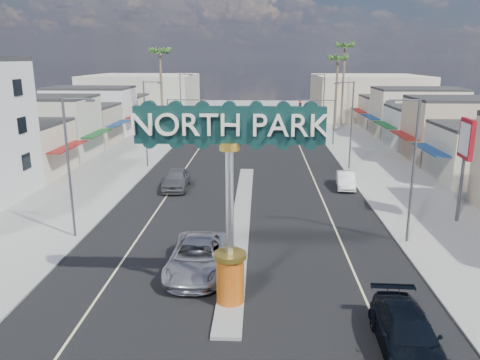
# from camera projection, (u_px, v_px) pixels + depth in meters

# --- Properties ---
(ground) EXTENTS (160.00, 160.00, 0.00)m
(ground) POSITION_uv_depth(u_px,v_px,m) (247.00, 168.00, 49.20)
(ground) COLOR gray
(ground) RESTS_ON ground
(road) EXTENTS (20.00, 120.00, 0.01)m
(road) POSITION_uv_depth(u_px,v_px,m) (247.00, 168.00, 49.20)
(road) COLOR black
(road) RESTS_ON ground
(median_island) EXTENTS (1.30, 30.00, 0.16)m
(median_island) POSITION_uv_depth(u_px,v_px,m) (241.00, 218.00, 33.72)
(median_island) COLOR gray
(median_island) RESTS_ON ground
(sidewalk_left) EXTENTS (8.00, 120.00, 0.12)m
(sidewalk_left) POSITION_uv_depth(u_px,v_px,m) (116.00, 166.00, 49.78)
(sidewalk_left) COLOR gray
(sidewalk_left) RESTS_ON ground
(sidewalk_right) EXTENTS (8.00, 120.00, 0.12)m
(sidewalk_right) POSITION_uv_depth(u_px,v_px,m) (382.00, 169.00, 48.59)
(sidewalk_right) COLOR gray
(sidewalk_right) RESTS_ON ground
(storefront_row_left) EXTENTS (12.00, 42.00, 6.00)m
(storefront_row_left) POSITION_uv_depth(u_px,v_px,m) (70.00, 122.00, 62.01)
(storefront_row_left) COLOR beige
(storefront_row_left) RESTS_ON ground
(storefront_row_right) EXTENTS (12.00, 42.00, 6.00)m
(storefront_row_right) POSITION_uv_depth(u_px,v_px,m) (437.00, 124.00, 59.98)
(storefront_row_right) COLOR #B7B29E
(storefront_row_right) RESTS_ON ground
(backdrop_far_left) EXTENTS (20.00, 20.00, 8.00)m
(backdrop_far_left) POSITION_uv_depth(u_px,v_px,m) (143.00, 95.00, 92.59)
(backdrop_far_left) COLOR #B7B29E
(backdrop_far_left) RESTS_ON ground
(backdrop_far_right) EXTENTS (20.00, 20.00, 8.00)m
(backdrop_far_right) POSITION_uv_depth(u_px,v_px,m) (367.00, 96.00, 90.73)
(backdrop_far_right) COLOR beige
(backdrop_far_right) RESTS_ON ground
(gateway_sign) EXTENTS (8.20, 1.50, 9.15)m
(gateway_sign) POSITION_uv_depth(u_px,v_px,m) (230.00, 183.00, 20.62)
(gateway_sign) COLOR red
(gateway_sign) RESTS_ON median_island
(traffic_signal_left) EXTENTS (5.09, 0.45, 6.00)m
(traffic_signal_left) POSITION_uv_depth(u_px,v_px,m) (181.00, 112.00, 62.02)
(traffic_signal_left) COLOR #47474C
(traffic_signal_left) RESTS_ON ground
(traffic_signal_right) EXTENTS (5.09, 0.45, 6.00)m
(traffic_signal_right) POSITION_uv_depth(u_px,v_px,m) (320.00, 113.00, 61.24)
(traffic_signal_right) COLOR #47474C
(traffic_signal_right) RESTS_ON ground
(streetlight_l_near) EXTENTS (2.03, 0.22, 9.00)m
(streetlight_l_near) POSITION_uv_depth(u_px,v_px,m) (71.00, 161.00, 29.03)
(streetlight_l_near) COLOR #47474C
(streetlight_l_near) RESTS_ON ground
(streetlight_l_mid) EXTENTS (2.03, 0.22, 9.00)m
(streetlight_l_mid) POSITION_uv_depth(u_px,v_px,m) (147.00, 120.00, 48.35)
(streetlight_l_mid) COLOR #47474C
(streetlight_l_mid) RESTS_ON ground
(streetlight_l_far) EXTENTS (2.03, 0.22, 9.00)m
(streetlight_l_far) POSITION_uv_depth(u_px,v_px,m) (182.00, 101.00, 69.61)
(streetlight_l_far) COLOR #47474C
(streetlight_l_far) RESTS_ON ground
(streetlight_r_near) EXTENTS (2.03, 0.22, 9.00)m
(streetlight_r_near) POSITION_uv_depth(u_px,v_px,m) (411.00, 164.00, 28.14)
(streetlight_r_near) COLOR #47474C
(streetlight_r_near) RESTS_ON ground
(streetlight_r_mid) EXTENTS (2.03, 0.22, 9.00)m
(streetlight_r_mid) POSITION_uv_depth(u_px,v_px,m) (350.00, 121.00, 47.47)
(streetlight_r_mid) COLOR #47474C
(streetlight_r_mid) RESTS_ON ground
(streetlight_r_far) EXTENTS (2.03, 0.22, 9.00)m
(streetlight_r_far) POSITION_uv_depth(u_px,v_px,m) (323.00, 101.00, 68.72)
(streetlight_r_far) COLOR #47474C
(streetlight_r_far) RESTS_ON ground
(palm_left_far) EXTENTS (2.60, 2.60, 13.10)m
(palm_left_far) POSITION_uv_depth(u_px,v_px,m) (160.00, 56.00, 66.15)
(palm_left_far) COLOR brown
(palm_left_far) RESTS_ON ground
(palm_right_mid) EXTENTS (2.60, 2.60, 12.10)m
(palm_right_mid) POSITION_uv_depth(u_px,v_px,m) (338.00, 62.00, 71.07)
(palm_right_mid) COLOR brown
(palm_right_mid) RESTS_ON ground
(palm_right_far) EXTENTS (2.60, 2.60, 14.10)m
(palm_right_far) POSITION_uv_depth(u_px,v_px,m) (345.00, 51.00, 76.33)
(palm_right_far) COLOR brown
(palm_right_far) RESTS_ON ground
(suv_left) EXTENTS (3.05, 6.45, 1.78)m
(suv_left) POSITION_uv_depth(u_px,v_px,m) (197.00, 257.00, 25.20)
(suv_left) COLOR #BBBBC0
(suv_left) RESTS_ON ground
(suv_right) EXTENTS (2.48, 5.67, 1.62)m
(suv_right) POSITION_uv_depth(u_px,v_px,m) (407.00, 334.00, 18.32)
(suv_right) COLOR black
(suv_right) RESTS_ON ground
(car_parked_left) EXTENTS (2.27, 5.30, 1.78)m
(car_parked_left) POSITION_uv_depth(u_px,v_px,m) (176.00, 179.00, 41.28)
(car_parked_left) COLOR slate
(car_parked_left) RESTS_ON ground
(car_parked_right) EXTENTS (1.96, 4.48, 1.43)m
(car_parked_right) POSITION_uv_depth(u_px,v_px,m) (346.00, 180.00, 41.69)
(car_parked_right) COLOR white
(car_parked_right) RESTS_ON ground
(bank_pylon_sign) EXTENTS (0.46, 2.27, 7.22)m
(bank_pylon_sign) POSITION_uv_depth(u_px,v_px,m) (466.00, 145.00, 31.64)
(bank_pylon_sign) COLOR #47474C
(bank_pylon_sign) RESTS_ON sidewalk_right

